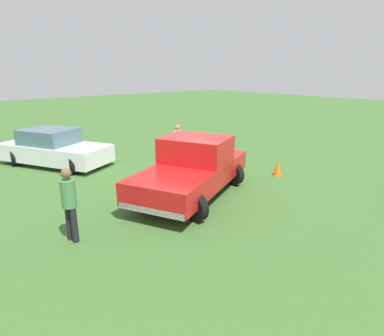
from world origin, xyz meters
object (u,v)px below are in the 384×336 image
pickup_truck (194,166)px  sedan_near (54,149)px  traffic_cone (278,168)px  person_visitor (178,142)px  person_bystander (69,201)px

pickup_truck → sedan_near: pickup_truck is taller
pickup_truck → traffic_cone: 3.71m
sedan_near → person_visitor: 5.04m
pickup_truck → sedan_near: bearing=-95.7°
sedan_near → traffic_cone: 8.89m
person_bystander → sedan_near: bearing=62.2°
person_bystander → person_visitor: person_bystander is taller
sedan_near → person_bystander: 6.92m
pickup_truck → sedan_near: size_ratio=1.07×
pickup_truck → person_bystander: pickup_truck is taller
person_bystander → person_visitor: (3.57, -5.89, -0.07)m
person_bystander → traffic_cone: bearing=-13.2°
sedan_near → traffic_cone: size_ratio=8.80×
person_bystander → traffic_cone: person_bystander is taller
traffic_cone → sedan_near: bearing=39.6°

